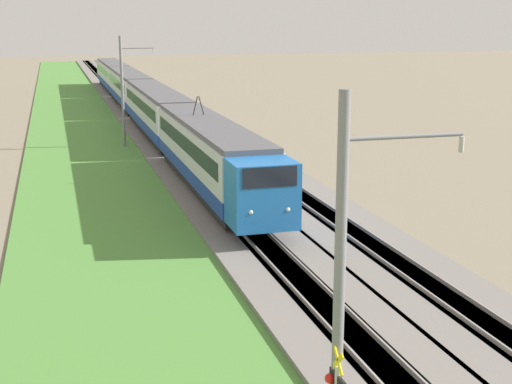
# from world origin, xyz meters

# --- Properties ---
(ballast_main) EXTENTS (240.00, 4.40, 0.30)m
(ballast_main) POSITION_xyz_m (50.00, 0.00, 0.15)
(ballast_main) COLOR slate
(ballast_main) RESTS_ON ground
(ballast_adjacent) EXTENTS (240.00, 4.40, 0.30)m
(ballast_adjacent) POSITION_xyz_m (50.00, -4.22, 0.15)
(ballast_adjacent) COLOR slate
(ballast_adjacent) RESTS_ON ground
(track_main) EXTENTS (240.00, 1.57, 0.45)m
(track_main) POSITION_xyz_m (50.00, 0.00, 0.16)
(track_main) COLOR #4C4238
(track_main) RESTS_ON ground
(track_adjacent) EXTENTS (240.00, 1.57, 0.45)m
(track_adjacent) POSITION_xyz_m (50.00, -4.22, 0.16)
(track_adjacent) COLOR #4C4238
(track_adjacent) RESTS_ON ground
(grass_verge) EXTENTS (240.00, 8.79, 0.12)m
(grass_verge) POSITION_xyz_m (50.00, 5.84, 0.06)
(grass_verge) COLOR #4C8438
(grass_verge) RESTS_ON ground
(passenger_train) EXTENTS (83.99, 2.83, 5.09)m
(passenger_train) POSITION_xyz_m (61.80, 0.00, 2.38)
(passenger_train) COLOR blue
(passenger_train) RESTS_ON ground
(catenary_mast_near) EXTENTS (0.22, 2.56, 8.08)m
(catenary_mast_near) POSITION_xyz_m (5.13, 2.98, 4.18)
(catenary_mast_near) COLOR slate
(catenary_mast_near) RESTS_ON ground
(catenary_mast_mid) EXTENTS (0.22, 2.56, 8.26)m
(catenary_mast_mid) POSITION_xyz_m (47.08, 2.98, 4.27)
(catenary_mast_mid) COLOR slate
(catenary_mast_mid) RESTS_ON ground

